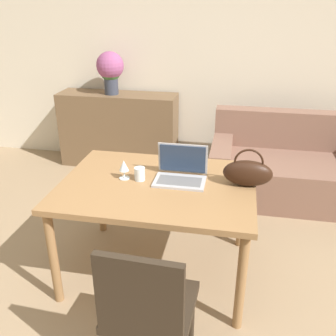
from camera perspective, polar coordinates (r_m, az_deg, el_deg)
The scene contains 11 objects.
ground_plane at distance 2.53m, azimuth -3.39°, elevation -24.15°, with size 14.00×14.00×0.00m, color #997F60.
wall_back at distance 4.45m, azimuth 5.25°, elevation 17.29°, with size 10.00×0.06×2.70m.
dining_table at distance 2.61m, azimuth -1.61°, elevation -3.87°, with size 1.33×0.99×0.74m.
chair at distance 2.00m, azimuth -3.15°, elevation -20.39°, with size 0.46×0.46×0.88m.
couch at distance 4.07m, azimuth 17.78°, elevation -0.21°, with size 1.57×0.91×0.82m.
sideboard at distance 4.60m, azimuth -7.48°, elevation 5.78°, with size 1.40×0.40×0.88m.
laptop at distance 2.60m, azimuth 2.01°, elevation -0.41°, with size 0.35×0.26×0.24m.
drinking_glass at distance 2.60m, azimuth -4.34°, elevation -0.90°, with size 0.07×0.07×0.09m.
wine_glass at distance 2.61m, azimuth -6.74°, elevation 0.22°, with size 0.07×0.07×0.14m.
handbag at distance 2.55m, azimuth 12.06°, elevation -0.69°, with size 0.33×0.13×0.27m.
flower_vase at distance 4.42m, azimuth -8.79°, elevation 14.66°, with size 0.31×0.31×0.48m.
Camera 1 is at (0.45, -1.62, 1.90)m, focal length 40.00 mm.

